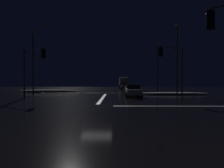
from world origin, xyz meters
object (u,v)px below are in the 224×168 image
Objects in this scene: sedan_gray at (125,86)px; streetlamp_right_far at (158,64)px; streetlamp_right_near at (177,54)px; sedan_silver at (131,88)px; streetlamp_left_near at (33,58)px; sedan_black at (131,89)px; box_truck at (124,82)px; sedan_white at (133,91)px; sedan_blue at (126,86)px; sedan_red at (129,87)px; traffic_signal_nw at (32,63)px; traffic_signal_ne at (173,62)px.

streetlamp_right_far reaches higher than sedan_gray.
streetlamp_right_near is (6.45, -24.77, 5.07)m from sedan_gray.
sedan_silver is 0.46× the size of streetlamp_left_near.
sedan_black is 15.24m from streetlamp_left_near.
streetlamp_right_near is at bearing -78.27° from box_truck.
sedan_white is 1.00× the size of sedan_blue.
sedan_blue is (0.00, 22.94, 0.00)m from sedan_white.
sedan_white is at bearing -108.50° from streetlamp_right_far.
sedan_red and sedan_blue have the same top height.
box_truck is 1.39× the size of traffic_signal_nw.
sedan_blue is at bearing 90.00° from sedan_white.
box_truck is at bearing 90.08° from sedan_blue.
streetlamp_right_far is (6.58, -3.27, 4.87)m from sedan_blue.
streetlamp_right_near is at bearing 0.00° from streetlamp_left_near.
sedan_white is at bearing -14.40° from streetlamp_left_near.
sedan_white is 1.00× the size of sedan_silver.
sedan_red is at bearing 113.72° from streetlamp_right_near.
sedan_blue is at bearing 153.53° from streetlamp_right_far.
sedan_gray is at bearing 104.59° from streetlamp_right_near.
sedan_blue is 0.44× the size of streetlamp_right_far.
sedan_black is at bearing -114.89° from streetlamp_right_far.
traffic_signal_nw is (-12.58, -20.51, 3.36)m from sedan_red.
sedan_silver is 10.81m from streetlamp_right_far.
box_truck is at bearing 112.72° from streetlamp_right_far.
traffic_signal_ne is 19.92m from streetlamp_left_near.
sedan_silver is 1.00× the size of sedan_blue.
traffic_signal_nw is at bearing -111.18° from sedan_gray.
sedan_black is 1.00× the size of sedan_blue.
traffic_signal_ne reaches higher than sedan_blue.
streetlamp_right_near is at bearing 19.78° from traffic_signal_nw.
streetlamp_left_near is at bearing -126.53° from sedan_blue.
streetlamp_right_near is (6.11, -8.52, 5.07)m from sedan_silver.
streetlamp_right_far reaches higher than traffic_signal_nw.
traffic_signal_nw is (-12.07, -25.98, 3.36)m from sedan_blue.
sedan_red is at bearing 58.48° from traffic_signal_nw.
traffic_signal_ne is at bearing -82.09° from sedan_gray.
box_truck is at bearing 90.22° from sedan_black.
streetlamp_right_far is at bearing 71.50° from sedan_white.
sedan_black is 1.00× the size of sedan_gray.
sedan_black is 1.00× the size of sedan_red.
traffic_signal_nw is 0.63× the size of streetlamp_left_near.
streetlamp_right_near is at bearing -90.00° from streetlamp_right_far.
sedan_white is at bearing -90.98° from sedan_black.
streetlamp_right_far reaches higher than streetlamp_left_near.
streetlamp_left_near is (-20.85, 0.00, -0.43)m from streetlamp_right_near.
sedan_blue is 24.43m from streetlamp_left_near.
streetlamp_right_far is at bearing -26.47° from sedan_blue.
streetlamp_right_near reaches higher than box_truck.
streetlamp_left_near is at bearing -114.18° from box_truck.
streetlamp_right_near is 20.86m from streetlamp_left_near.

